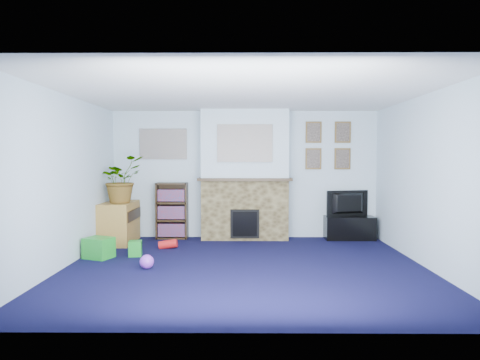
{
  "coord_description": "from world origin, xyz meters",
  "views": [
    {
      "loc": [
        -0.02,
        -5.88,
        1.52
      ],
      "look_at": [
        -0.08,
        0.95,
        1.16
      ],
      "focal_mm": 32.0,
      "sensor_mm": 36.0,
      "label": 1
    }
  ],
  "objects_px": {
    "tv_stand": "(349,227)",
    "bookshelf": "(172,212)",
    "television": "(349,203)",
    "sideboard": "(119,223)"
  },
  "relations": [
    {
      "from": "sideboard",
      "to": "television",
      "type": "bearing_deg",
      "value": 5.25
    },
    {
      "from": "tv_stand",
      "to": "television",
      "type": "height_order",
      "value": "television"
    },
    {
      "from": "television",
      "to": "bookshelf",
      "type": "distance_m",
      "value": 3.32
    },
    {
      "from": "tv_stand",
      "to": "sideboard",
      "type": "relative_size",
      "value": 0.97
    },
    {
      "from": "tv_stand",
      "to": "bookshelf",
      "type": "distance_m",
      "value": 3.33
    },
    {
      "from": "sideboard",
      "to": "bookshelf",
      "type": "bearing_deg",
      "value": 26.84
    },
    {
      "from": "television",
      "to": "tv_stand",
      "type": "bearing_deg",
      "value": 75.56
    },
    {
      "from": "television",
      "to": "bookshelf",
      "type": "relative_size",
      "value": 0.79
    },
    {
      "from": "sideboard",
      "to": "tv_stand",
      "type": "bearing_deg",
      "value": 4.98
    },
    {
      "from": "tv_stand",
      "to": "sideboard",
      "type": "bearing_deg",
      "value": -175.02
    }
  ]
}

